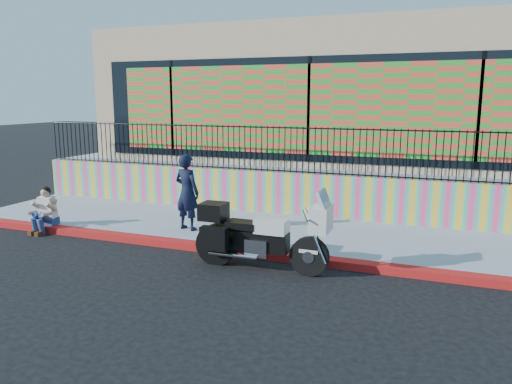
% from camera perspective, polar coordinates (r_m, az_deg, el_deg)
% --- Properties ---
extents(ground, '(90.00, 90.00, 0.00)m').
position_cam_1_polar(ground, '(10.21, -0.40, -7.36)').
color(ground, black).
rests_on(ground, ground).
extents(red_curb, '(16.00, 0.30, 0.15)m').
position_cam_1_polar(red_curb, '(10.19, -0.40, -6.96)').
color(red_curb, red).
rests_on(red_curb, ground).
extents(sidewalk, '(16.00, 3.00, 0.15)m').
position_cam_1_polar(sidewalk, '(11.68, 2.58, -4.65)').
color(sidewalk, '#9199AE').
rests_on(sidewalk, ground).
extents(mural_wall, '(16.00, 0.20, 1.10)m').
position_cam_1_polar(mural_wall, '(13.02, 4.85, -0.24)').
color(mural_wall, '#FF4384').
rests_on(mural_wall, sidewalk).
extents(metal_fence, '(15.80, 0.04, 1.20)m').
position_cam_1_polar(metal_fence, '(12.85, 4.93, 4.80)').
color(metal_fence, black).
rests_on(metal_fence, mural_wall).
extents(elevated_platform, '(16.00, 10.00, 1.25)m').
position_cam_1_polar(elevated_platform, '(17.92, 9.45, 2.44)').
color(elevated_platform, '#9199AE').
rests_on(elevated_platform, ground).
extents(storefront_building, '(14.00, 8.06, 4.00)m').
position_cam_1_polar(storefront_building, '(17.52, 9.57, 10.86)').
color(storefront_building, tan).
rests_on(storefront_building, elevated_platform).
extents(police_motorcycle, '(2.57, 0.85, 1.60)m').
position_cam_1_polar(police_motorcycle, '(9.31, 0.33, -4.87)').
color(police_motorcycle, black).
rests_on(police_motorcycle, ground).
extents(police_officer, '(0.72, 0.55, 1.77)m').
position_cam_1_polar(police_officer, '(11.58, -7.89, -0.00)').
color(police_officer, black).
rests_on(police_officer, sidewalk).
extents(seated_man, '(0.54, 0.71, 1.06)m').
position_cam_1_polar(seated_man, '(12.89, -23.12, -2.33)').
color(seated_man, navy).
rests_on(seated_man, ground).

